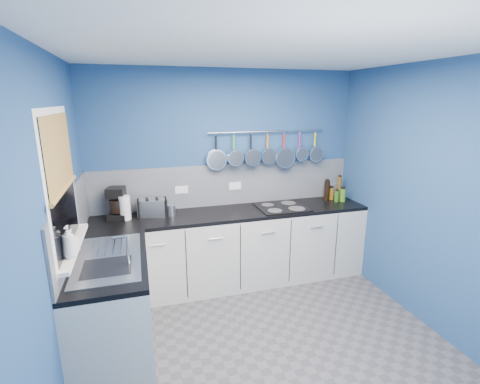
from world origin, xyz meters
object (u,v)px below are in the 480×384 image
paper_towel (125,208)px  hob (282,207)px  soap_bottle_b (72,241)px  coffee_maker (117,203)px  toaster (152,208)px  canister (171,211)px  soap_bottle_a (68,242)px

paper_towel → hob: bearing=-2.5°
soap_bottle_b → paper_towel: size_ratio=0.66×
coffee_maker → soap_bottle_b: bearing=-92.2°
toaster → canister: (0.20, -0.06, -0.03)m
coffee_maker → toaster: 0.38m
soap_bottle_a → canister: (0.83, 1.18, -0.21)m
soap_bottle_a → hob: (2.13, 1.12, -0.26)m
soap_bottle_a → coffee_maker: 1.29m
toaster → hob: (1.50, -0.12, -0.09)m
canister → hob: canister is taller
soap_bottle_b → soap_bottle_a: bearing=-90.0°
soap_bottle_a → paper_towel: (0.34, 1.20, -0.14)m
paper_towel → hob: paper_towel is taller
toaster → paper_towel: bearing=-157.5°
toaster → canister: size_ratio=2.40×
soap_bottle_a → toaster: bearing=63.1°
coffee_maker → hob: 1.88m
canister → hob: (1.30, -0.06, -0.06)m
coffee_maker → paper_towel: bearing=-24.3°
soap_bottle_b → hob: 2.37m
coffee_maker → soap_bottle_a: bearing=-91.1°
paper_towel → canister: paper_towel is taller
toaster → canister: bearing=-2.3°
coffee_maker → toaster: (0.37, -0.02, -0.08)m
toaster → coffee_maker: bearing=-168.3°
soap_bottle_b → coffee_maker: 1.18m
toaster → canister: toaster is taller
soap_bottle_b → canister: soap_bottle_b is taller
paper_towel → hob: 1.79m
soap_bottle_a → coffee_maker: soap_bottle_a is taller
soap_bottle_a → canister: 1.46m
soap_bottle_a → coffee_maker: bearing=78.2°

